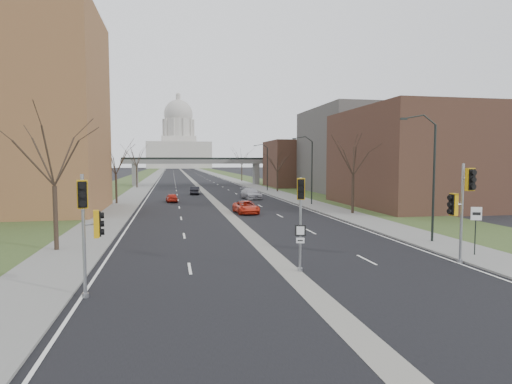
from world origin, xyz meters
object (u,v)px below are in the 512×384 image
object	(u,v)px
signal_pole_left	(88,218)
signal_pole_right	(462,199)
car_left_near	(172,198)
speed_limit_sign	(476,222)
car_right_mid	(251,194)
signal_pole_median	(301,207)
car_right_near	(246,207)
car_left_far	(195,190)

from	to	relation	value
signal_pole_left	signal_pole_right	xyz separation A→B (m)	(18.78, 2.24, 0.26)
signal_pole_right	car_left_near	distance (m)	42.33
speed_limit_sign	car_left_near	size ratio (longest dim) A/B	0.79
signal_pole_right	car_right_mid	bearing A→B (deg)	92.30
signal_pole_median	car_right_near	world-z (taller)	signal_pole_median
signal_pole_left	car_left_near	size ratio (longest dim) A/B	1.42
signal_pole_left	car_left_far	world-z (taller)	signal_pole_left
speed_limit_sign	car_right_near	world-z (taller)	speed_limit_sign
car_left_far	car_right_near	distance (m)	27.68
signal_pole_right	speed_limit_sign	size ratio (longest dim) A/B	1.95
signal_pole_right	car_right_mid	size ratio (longest dim) A/B	1.02
signal_pole_left	car_left_far	size ratio (longest dim) A/B	1.26
signal_pole_left	car_left_far	bearing A→B (deg)	71.84
car_left_far	car_right_mid	distance (m)	12.70
car_right_mid	signal_pole_left	bearing A→B (deg)	-115.71
signal_pole_median	speed_limit_sign	world-z (taller)	signal_pole_median
signal_pole_median	signal_pole_right	distance (m)	9.10
car_left_near	car_left_far	distance (m)	13.49
speed_limit_sign	car_right_mid	world-z (taller)	speed_limit_sign
signal_pole_right	car_left_near	xyz separation A→B (m)	(-15.45, 39.29, -3.00)
signal_pole_median	car_left_near	distance (m)	39.89
signal_pole_median	car_right_near	xyz separation A→B (m)	(1.53, 24.82, -2.70)
signal_pole_median	car_left_far	bearing A→B (deg)	108.06
car_right_near	car_right_mid	xyz separation A→B (m)	(3.75, 17.33, 0.12)
signal_pole_right	car_left_near	size ratio (longest dim) A/B	1.53
signal_pole_left	signal_pole_median	distance (m)	9.95
car_left_far	car_right_mid	world-z (taller)	car_right_mid
signal_pole_median	car_right_near	bearing A→B (deg)	101.83
car_left_far	signal_pole_median	bearing A→B (deg)	98.99
signal_pole_right	car_left_near	bearing A→B (deg)	108.59
car_right_near	signal_pole_left	bearing A→B (deg)	-115.87
signal_pole_left	car_left_near	xyz separation A→B (m)	(3.33, 41.53, -2.75)
signal_pole_left	car_right_mid	bearing A→B (deg)	60.76
signal_pole_median	car_left_near	world-z (taller)	signal_pole_median
signal_pole_left	car_left_far	xyz separation A→B (m)	(7.22, 54.45, -2.69)
signal_pole_right	car_right_near	bearing A→B (deg)	104.07
signal_pole_median	car_left_far	world-z (taller)	signal_pole_median
car_left_near	car_right_near	xyz separation A→B (m)	(7.89, -14.46, 0.05)
signal_pole_median	car_right_mid	bearing A→B (deg)	98.21
car_left_near	car_right_near	bearing A→B (deg)	113.84
speed_limit_sign	car_left_far	bearing A→B (deg)	127.82
signal_pole_median	signal_pole_right	xyz separation A→B (m)	(9.10, -0.01, 0.25)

